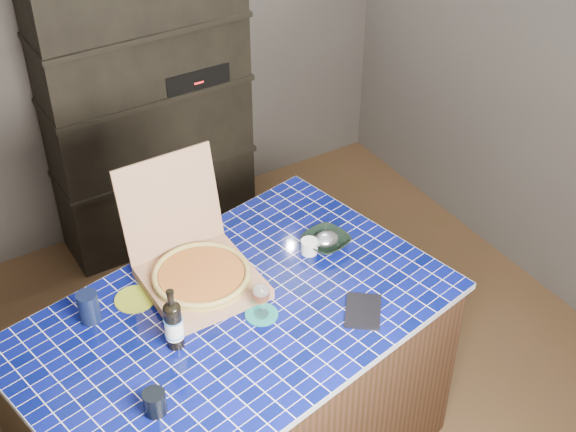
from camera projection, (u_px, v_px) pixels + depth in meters
room at (280, 188)px, 3.52m from camera, size 3.50×3.50×3.50m
shelving_unit at (149, 110)px, 4.77m from camera, size 1.20×0.41×1.80m
kitchen_island at (238, 394)px, 3.57m from camera, size 1.96×1.46×0.97m
pizza_box at (198, 271)px, 3.40m from camera, size 0.45×0.55×0.49m
mead_bottle at (174, 324)px, 3.08m from camera, size 0.08×0.08×0.28m
teal_trivet at (262, 314)px, 3.28m from camera, size 0.14×0.14×0.01m
wine_glass at (261, 294)px, 3.21m from camera, size 0.07×0.07×0.16m
tumbler at (155, 402)px, 2.86m from camera, size 0.08×0.08×0.09m
dvd_case at (363, 311)px, 3.29m from camera, size 0.24×0.25×0.02m
bowl at (326, 242)px, 3.62m from camera, size 0.24×0.24×0.05m
foil_contents at (326, 239)px, 3.61m from camera, size 0.12×0.10×0.06m
white_jar at (309, 247)px, 3.58m from camera, size 0.08×0.08×0.07m
navy_cup at (89, 307)px, 3.22m from camera, size 0.09×0.09×0.14m
green_trivet at (135, 299)px, 3.35m from camera, size 0.17×0.17×0.01m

